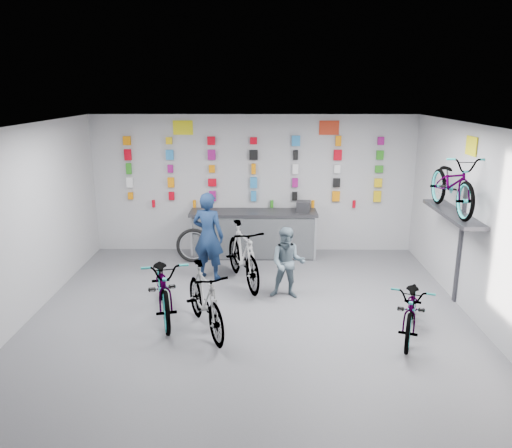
{
  "coord_description": "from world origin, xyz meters",
  "views": [
    {
      "loc": [
        0.15,
        -6.74,
        3.53
      ],
      "look_at": [
        0.08,
        1.4,
        1.31
      ],
      "focal_mm": 35.0,
      "sensor_mm": 36.0,
      "label": 1
    }
  ],
  "objects_px": {
    "counter": "(253,235)",
    "bike_right": "(412,307)",
    "clerk": "(208,236)",
    "bike_center": "(205,299)",
    "bike_service": "(243,254)",
    "customer": "(288,263)",
    "bike_left": "(164,285)"
  },
  "relations": [
    {
      "from": "counter",
      "to": "bike_right",
      "type": "relative_size",
      "value": 1.61
    },
    {
      "from": "counter",
      "to": "bike_right",
      "type": "bearing_deg",
      "value": -56.27
    },
    {
      "from": "clerk",
      "to": "bike_center",
      "type": "bearing_deg",
      "value": 112.75
    },
    {
      "from": "bike_center",
      "to": "bike_service",
      "type": "relative_size",
      "value": 0.89
    },
    {
      "from": "bike_service",
      "to": "customer",
      "type": "height_order",
      "value": "customer"
    },
    {
      "from": "bike_right",
      "to": "clerk",
      "type": "relative_size",
      "value": 1.0
    },
    {
      "from": "bike_right",
      "to": "clerk",
      "type": "height_order",
      "value": "clerk"
    },
    {
      "from": "bike_center",
      "to": "bike_service",
      "type": "distance_m",
      "value": 1.95
    },
    {
      "from": "bike_left",
      "to": "bike_center",
      "type": "xyz_separation_m",
      "value": [
        0.71,
        -0.53,
        -0.01
      ]
    },
    {
      "from": "bike_center",
      "to": "customer",
      "type": "height_order",
      "value": "customer"
    },
    {
      "from": "counter",
      "to": "customer",
      "type": "distance_m",
      "value": 2.29
    },
    {
      "from": "bike_right",
      "to": "bike_center",
      "type": "bearing_deg",
      "value": -162.52
    },
    {
      "from": "counter",
      "to": "bike_left",
      "type": "distance_m",
      "value": 3.24
    },
    {
      "from": "bike_service",
      "to": "customer",
      "type": "bearing_deg",
      "value": -57.12
    },
    {
      "from": "bike_center",
      "to": "clerk",
      "type": "distance_m",
      "value": 2.19
    },
    {
      "from": "counter",
      "to": "bike_center",
      "type": "xyz_separation_m",
      "value": [
        -0.67,
        -3.46,
        0.02
      ]
    },
    {
      "from": "customer",
      "to": "counter",
      "type": "bearing_deg",
      "value": 112.12
    },
    {
      "from": "bike_service",
      "to": "clerk",
      "type": "distance_m",
      "value": 0.77
    },
    {
      "from": "bike_center",
      "to": "customer",
      "type": "distance_m",
      "value": 1.8
    },
    {
      "from": "clerk",
      "to": "customer",
      "type": "xyz_separation_m",
      "value": [
        1.45,
        -0.91,
        -0.21
      ]
    },
    {
      "from": "bike_service",
      "to": "customer",
      "type": "relative_size",
      "value": 1.51
    },
    {
      "from": "bike_service",
      "to": "bike_left",
      "type": "bearing_deg",
      "value": -150.41
    },
    {
      "from": "counter",
      "to": "bike_left",
      "type": "height_order",
      "value": "bike_left"
    },
    {
      "from": "bike_center",
      "to": "bike_service",
      "type": "bearing_deg",
      "value": 52.02
    },
    {
      "from": "bike_right",
      "to": "counter",
      "type": "bearing_deg",
      "value": 143.12
    },
    {
      "from": "bike_right",
      "to": "customer",
      "type": "relative_size",
      "value": 1.34
    },
    {
      "from": "bike_right",
      "to": "bike_service",
      "type": "bearing_deg",
      "value": 161.44
    },
    {
      "from": "bike_left",
      "to": "clerk",
      "type": "distance_m",
      "value": 1.76
    },
    {
      "from": "bike_left",
      "to": "customer",
      "type": "relative_size",
      "value": 1.57
    },
    {
      "from": "bike_center",
      "to": "customer",
      "type": "xyz_separation_m",
      "value": [
        1.29,
        1.26,
        0.12
      ]
    },
    {
      "from": "bike_left",
      "to": "bike_right",
      "type": "relative_size",
      "value": 1.18
    },
    {
      "from": "counter",
      "to": "bike_service",
      "type": "bearing_deg",
      "value": -96.17
    }
  ]
}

